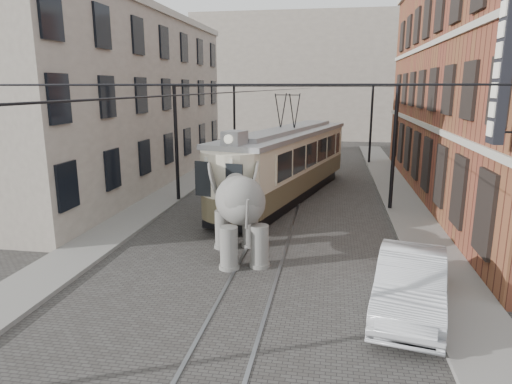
# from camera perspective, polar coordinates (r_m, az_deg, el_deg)

# --- Properties ---
(ground) EXTENTS (120.00, 120.00, 0.00)m
(ground) POSITION_cam_1_polar(r_m,az_deg,el_deg) (17.34, 1.41, -6.86)
(ground) COLOR #3D3B38
(tram_rails) EXTENTS (1.54, 80.00, 0.02)m
(tram_rails) POSITION_cam_1_polar(r_m,az_deg,el_deg) (17.33, 1.41, -6.82)
(tram_rails) COLOR slate
(tram_rails) RESTS_ON ground
(sidewalk_right) EXTENTS (2.00, 60.00, 0.15)m
(sidewalk_right) POSITION_cam_1_polar(r_m,az_deg,el_deg) (17.55, 21.35, -7.28)
(sidewalk_right) COLOR slate
(sidewalk_right) RESTS_ON ground
(sidewalk_left) EXTENTS (2.00, 60.00, 0.15)m
(sidewalk_left) POSITION_cam_1_polar(r_m,az_deg,el_deg) (19.28, -18.16, -5.21)
(sidewalk_left) COLOR slate
(sidewalk_left) RESTS_ON ground
(brick_building) EXTENTS (8.00, 26.00, 12.00)m
(brick_building) POSITION_cam_1_polar(r_m,az_deg,el_deg) (26.59, 29.37, 11.65)
(brick_building) COLOR brown
(brick_building) RESTS_ON ground
(stucco_building) EXTENTS (7.00, 24.00, 10.00)m
(stucco_building) POSITION_cam_1_polar(r_m,az_deg,el_deg) (29.34, -17.67, 10.72)
(stucco_building) COLOR gray
(stucco_building) RESTS_ON ground
(distant_block) EXTENTS (28.00, 10.00, 14.00)m
(distant_block) POSITION_cam_1_polar(r_m,az_deg,el_deg) (56.19, 7.50, 14.11)
(distant_block) COLOR gray
(distant_block) RESTS_ON ground
(catenary) EXTENTS (11.00, 30.20, 6.00)m
(catenary) POSITION_cam_1_polar(r_m,az_deg,el_deg) (21.48, 2.85, 5.29)
(catenary) COLOR black
(catenary) RESTS_ON ground
(tram) EXTENTS (6.32, 14.30, 5.57)m
(tram) POSITION_cam_1_polar(r_m,az_deg,el_deg) (24.41, 3.95, 5.70)
(tram) COLOR beige
(tram) RESTS_ON ground
(elephant) EXTENTS (4.47, 5.93, 3.23)m
(elephant) POSITION_cam_1_polar(r_m,az_deg,el_deg) (15.83, -2.01, -2.68)
(elephant) COLOR #65625E
(elephant) RESTS_ON ground
(parked_car) EXTENTS (2.63, 5.16, 1.62)m
(parked_car) POSITION_cam_1_polar(r_m,az_deg,el_deg) (13.00, 18.89, -10.78)
(parked_car) COLOR #B4B5B9
(parked_car) RESTS_ON ground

